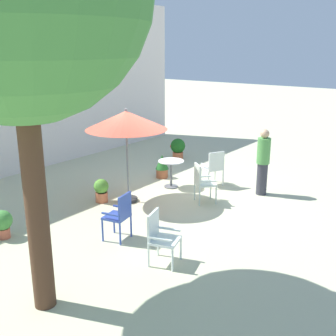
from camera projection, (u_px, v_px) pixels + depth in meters
The scene contains 13 objects.
ground_plane at pixel (172, 197), 10.29m from camera, with size 60.00×60.00×0.00m, color beige.
villa_facade at pixel (42, 83), 12.40m from camera, with size 11.66×0.30×5.07m, color silver.
patio_umbrella_0 at pixel (126, 121), 9.45m from camera, with size 1.89×1.89×2.24m.
cafe_table_0 at pixel (171, 169), 10.85m from camera, with size 0.67×0.67×0.73m.
patio_chair_0 at pixel (120, 213), 7.86m from camera, with size 0.53×0.51×0.94m.
patio_chair_1 at pixel (202, 181), 9.75m from camera, with size 0.62×0.61×0.95m.
patio_chair_2 at pixel (214, 166), 10.92m from camera, with size 0.63×0.60×0.95m.
patio_chair_3 at pixel (160, 235), 7.03m from camera, with size 0.58×0.58×0.92m.
potted_plant_0 at pixel (101, 190), 9.87m from camera, with size 0.35×0.35×0.57m.
potted_plant_1 at pixel (162, 166), 11.68m from camera, with size 0.37×0.37×0.67m.
potted_plant_2 at pixel (2, 223), 7.99m from camera, with size 0.39×0.39×0.57m.
potted_plant_3 at pixel (178, 148), 13.65m from camera, with size 0.49×0.48×0.68m.
standing_person at pixel (263, 161), 10.22m from camera, with size 0.42×0.42×1.66m.
Camera 1 is at (-7.76, -5.77, 3.60)m, focal length 44.24 mm.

